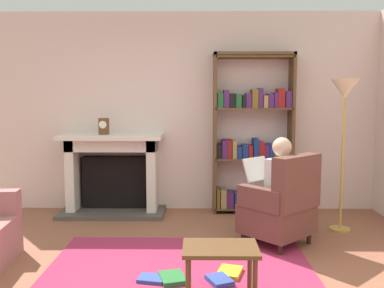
% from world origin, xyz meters
% --- Properties ---
extents(ground, '(14.00, 14.00, 0.00)m').
position_xyz_m(ground, '(0.00, 0.00, 0.00)').
color(ground, '#8F563E').
extents(back_wall, '(5.60, 0.10, 2.70)m').
position_xyz_m(back_wall, '(0.00, 2.55, 1.35)').
color(back_wall, beige).
rests_on(back_wall, ground).
extents(area_rug, '(2.40, 1.80, 0.01)m').
position_xyz_m(area_rug, '(0.00, 0.30, 0.01)').
color(area_rug, '#9F294B').
rests_on(area_rug, ground).
extents(fireplace, '(1.38, 0.64, 1.07)m').
position_xyz_m(fireplace, '(-0.97, 2.30, 0.57)').
color(fireplace, '#4C4742').
rests_on(fireplace, ground).
extents(mantel_clock, '(0.14, 0.14, 0.21)m').
position_xyz_m(mantel_clock, '(-1.07, 2.20, 1.17)').
color(mantel_clock, brown).
rests_on(mantel_clock, fireplace).
extents(bookshelf, '(1.06, 0.32, 2.13)m').
position_xyz_m(bookshelf, '(0.91, 2.33, 0.99)').
color(bookshelf, brown).
rests_on(bookshelf, ground).
extents(armchair_reading, '(0.89, 0.89, 0.97)m').
position_xyz_m(armchair_reading, '(1.04, 1.01, 0.42)').
color(armchair_reading, '#331E14').
rests_on(armchair_reading, ground).
extents(seated_reader, '(0.58, 0.59, 1.14)m').
position_xyz_m(seated_reader, '(0.96, 1.09, 0.62)').
color(seated_reader, silver).
rests_on(seated_reader, ground).
extents(side_table, '(0.56, 0.39, 0.45)m').
position_xyz_m(side_table, '(0.33, -0.30, 0.38)').
color(side_table, brown).
rests_on(side_table, ground).
extents(scattered_books, '(0.92, 0.46, 0.04)m').
position_xyz_m(scattered_books, '(0.15, 0.12, 0.03)').
color(scattered_books, '#334CA5').
rests_on(scattered_books, area_rug).
extents(floor_lamp, '(0.32, 0.32, 1.76)m').
position_xyz_m(floor_lamp, '(1.83, 1.51, 1.49)').
color(floor_lamp, '#B7933F').
rests_on(floor_lamp, ground).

